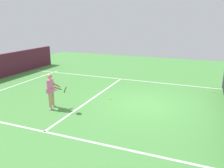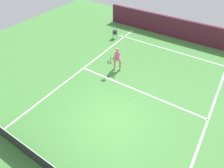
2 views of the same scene
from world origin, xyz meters
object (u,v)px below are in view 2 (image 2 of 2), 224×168
(tennis_ball_far, at_px, (130,99))
(ball_hopper, at_px, (115,32))
(tennis_player, at_px, (117,59))
(tennis_ball_mid, at_px, (127,44))

(tennis_ball_far, relative_size, ball_hopper, 0.09)
(tennis_player, height_order, tennis_ball_far, tennis_player)
(tennis_player, bearing_deg, ball_hopper, -55.61)
(tennis_player, height_order, ball_hopper, tennis_player)
(tennis_ball_mid, distance_m, ball_hopper, 1.44)
(tennis_ball_mid, bearing_deg, ball_hopper, -13.25)
(tennis_ball_mid, bearing_deg, tennis_player, 109.16)
(tennis_ball_far, height_order, ball_hopper, ball_hopper)
(tennis_ball_far, bearing_deg, tennis_player, -42.80)
(tennis_player, xyz_separation_m, tennis_ball_far, (-2.04, 1.89, -0.81))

